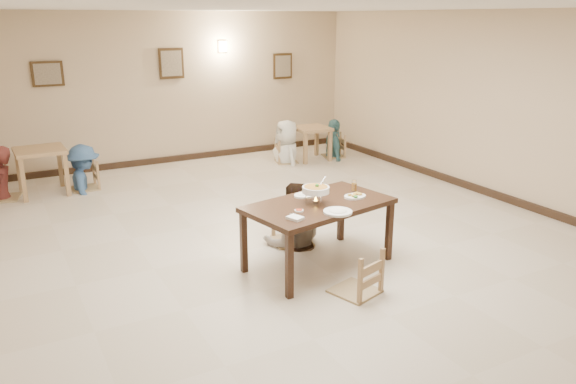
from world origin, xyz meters
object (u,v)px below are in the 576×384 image
bg_diner_c (287,120)px  bg_chair_lr (82,162)px  main_table (319,209)px  bg_table_right (311,133)px  main_diner (294,183)px  drink_glass (354,186)px  chair_near (356,251)px  bg_diner_d (334,119)px  chair_far (292,205)px  bg_chair_rl (287,141)px  bg_table_left (40,157)px  bg_chair_rr (334,135)px  bg_diner_b (80,145)px  curry_warmer (316,190)px

bg_diner_c → bg_chair_lr: bearing=-84.7°
main_table → bg_table_right: 5.29m
bg_table_right → bg_diner_c: 0.65m
main_diner → drink_glass: size_ratio=12.74×
chair_near → bg_diner_d: bg_diner_d is taller
chair_far → bg_chair_rl: bearing=75.4°
chair_far → bg_diner_c: size_ratio=0.59×
bg_chair_lr → bg_table_right: bearing=88.2°
main_table → bg_table_left: (-2.58, 4.68, -0.07)m
bg_chair_rl → bg_diner_d: size_ratio=0.56×
bg_chair_rr → bg_diner_c: (-1.12, 0.05, 0.41)m
bg_table_right → chair_near: bearing=-116.1°
drink_glass → bg_table_right: size_ratio=0.18×
bg_table_left → bg_diner_b: 0.66m
chair_near → bg_chair_rr: chair_near is taller
bg_chair_rr → main_table: bearing=-17.7°
bg_chair_rr → bg_diner_c: bg_diner_c is taller
main_table → curry_warmer: bearing=176.0°
bg_diner_c → drink_glass: bearing=-12.5°
main_table → drink_glass: bearing=6.3°
chair_near → main_diner: 1.56m
main_table → bg_diner_d: size_ratio=1.14×
drink_glass → main_diner: bearing=136.7°
chair_far → bg_table_right: (2.54, 3.78, 0.04)m
drink_glass → bg_diner_c: (1.43, 4.44, 0.02)m
chair_near → bg_table_left: 6.05m
chair_far → bg_diner_d: 4.90m
chair_far → bg_chair_lr: 4.34m
chair_near → bg_chair_rr: size_ratio=1.04×
bg_table_left → bg_diner_d: bearing=-0.9°
curry_warmer → bg_diner_c: size_ratio=0.20×
curry_warmer → bg_chair_rr: bearing=54.8°
chair_far → bg_diner_c: bg_diner_c is taller
bg_chair_rl → bg_chair_rr: bg_chair_rr is taller
bg_chair_lr → bg_diner_b: bearing=-1.1°
main_diner → bg_diner_d: bearing=-107.2°
main_diner → bg_table_right: (2.56, 3.86, -0.28)m
chair_near → bg_chair_rr: 6.26m
chair_far → bg_chair_rr: size_ratio=1.11×
bg_diner_d → bg_chair_rl: bearing=105.8°
main_diner → drink_glass: bearing=158.4°
bg_table_right → bg_chair_lr: bearing=179.3°
chair_near → bg_diner_c: (2.08, 5.43, 0.39)m
chair_far → bg_diner_d: size_ratio=0.64×
bg_table_right → bg_chair_lr: bg_chair_lr is taller
bg_chair_lr → bg_table_left: bearing=-94.3°
main_diner → bg_table_left: 4.77m
curry_warmer → main_diner: bearing=80.5°
main_diner → drink_glass: main_diner is taller
curry_warmer → bg_table_right: curry_warmer is taller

